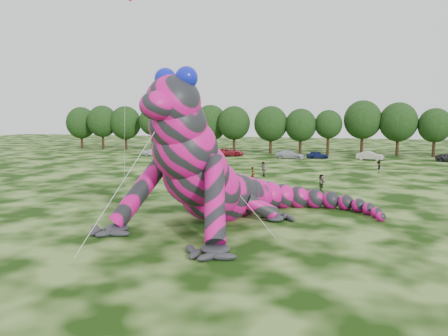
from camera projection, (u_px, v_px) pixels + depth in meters
ground at (283, 227)px, 30.29m from camera, size 240.00×240.00×0.00m
inflatable_gecko at (223, 148)px, 31.83m from camera, size 24.07×26.18×10.74m
flying_kite at (125, 12)px, 41.11m from camera, size 3.90×5.15×19.89m
tree_0 at (81, 128)px, 100.67m from camera, size 6.91×6.22×9.51m
tree_1 at (103, 127)px, 97.90m from camera, size 6.74×6.07×9.81m
tree_2 at (126, 128)px, 97.20m from camera, size 7.04×6.34×9.64m
tree_3 at (153, 129)px, 93.68m from camera, size 5.81×5.23×9.44m
tree_4 at (182, 130)px, 93.69m from camera, size 6.22×5.60×9.06m
tree_5 at (210, 128)px, 91.68m from camera, size 7.16×6.44×9.80m
tree_6 at (234, 130)px, 88.57m from camera, size 6.52×5.86×9.49m
tree_7 at (271, 130)px, 86.74m from camera, size 6.68×6.01×9.48m
tree_8 at (301, 131)px, 85.41m from camera, size 6.14×5.53×8.94m
tree_9 at (328, 132)px, 84.40m from camera, size 5.27×4.74×8.68m
tree_10 at (362, 128)px, 83.81m from camera, size 7.09×6.38×10.50m
tree_11 at (398, 129)px, 81.81m from camera, size 7.01×6.31×10.07m
tree_12 at (435, 133)px, 79.81m from camera, size 5.99×5.39×8.97m
car_0 at (153, 152)px, 82.42m from camera, size 4.34×2.35×1.40m
car_1 at (202, 152)px, 83.35m from camera, size 4.07×1.57×1.32m
car_2 at (230, 152)px, 82.29m from camera, size 5.58×3.05×1.48m
car_3 at (290, 155)px, 77.19m from camera, size 5.36×2.78×1.48m
car_4 at (317, 155)px, 77.53m from camera, size 4.11×2.20×1.33m
car_5 at (370, 156)px, 74.95m from camera, size 4.72×2.45×1.48m
spectator_1 at (263, 169)px, 54.85m from camera, size 1.07×1.14×1.87m
spectator_4 at (173, 159)px, 67.25m from camera, size 0.97×1.06×1.82m
spectator_5 at (321, 183)px, 44.12m from camera, size 0.78×1.70×1.76m
spectator_0 at (253, 174)px, 50.84m from camera, size 0.62×0.74×1.72m
spectator_2 at (379, 167)px, 58.16m from camera, size 0.78×1.13×1.61m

